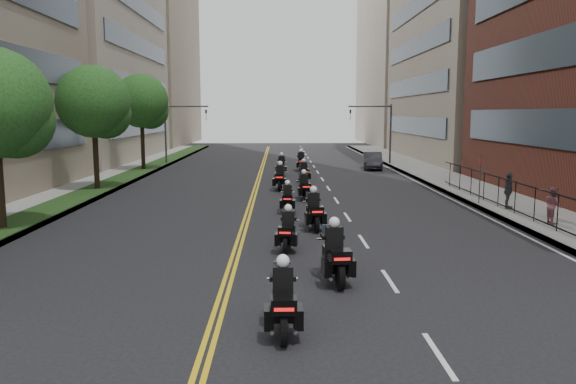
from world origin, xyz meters
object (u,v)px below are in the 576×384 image
at_px(motorcycle_3, 314,212).
at_px(pedestrian_c, 508,191).
at_px(motorcycle_6, 280,179).
at_px(motorcycle_8, 281,167).
at_px(motorcycle_1, 335,256).
at_px(parked_sedan, 372,161).
at_px(motorcycle_7, 304,173).
at_px(motorcycle_0, 283,302).
at_px(motorcycle_5, 304,188).
at_px(motorcycle_4, 287,200).
at_px(motorcycle_9, 301,162).
at_px(pedestrian_b, 553,205).
at_px(motorcycle_2, 288,232).

xyz_separation_m(motorcycle_3, pedestrian_c, (9.72, 3.94, 0.33)).
distance_m(motorcycle_6, motorcycle_8, 7.90).
height_order(motorcycle_6, motorcycle_8, motorcycle_6).
distance_m(motorcycle_1, parked_sedan, 33.15).
xyz_separation_m(motorcycle_7, motorcycle_8, (-1.54, 4.08, 0.06)).
distance_m(motorcycle_1, pedestrian_c, 14.82).
distance_m(motorcycle_3, parked_sedan, 26.02).
bearing_deg(motorcycle_0, motorcycle_7, 85.68).
xyz_separation_m(motorcycle_5, motorcycle_7, (0.34, 7.87, -0.01)).
bearing_deg(motorcycle_3, pedestrian_c, 17.56).
bearing_deg(motorcycle_8, pedestrian_c, -52.03).
height_order(motorcycle_4, motorcycle_5, motorcycle_5).
bearing_deg(motorcycle_8, motorcycle_1, -83.55).
xyz_separation_m(motorcycle_5, motorcycle_9, (0.45, 15.56, 0.06)).
bearing_deg(motorcycle_3, motorcycle_5, 85.78).
height_order(motorcycle_4, motorcycle_6, motorcycle_6).
relative_size(motorcycle_3, pedestrian_b, 1.56).
xyz_separation_m(pedestrian_b, pedestrian_c, (-0.42, 3.64, 0.11)).
xyz_separation_m(motorcycle_1, motorcycle_4, (-1.17, 11.35, -0.11)).
bearing_deg(motorcycle_1, motorcycle_3, 85.95).
bearing_deg(motorcycle_4, motorcycle_5, 77.42).
bearing_deg(motorcycle_6, parked_sedan, 61.99).
relative_size(motorcycle_5, motorcycle_6, 0.93).
xyz_separation_m(motorcycle_3, motorcycle_5, (-0.04, 7.99, -0.04)).
bearing_deg(motorcycle_5, pedestrian_b, -42.14).
height_order(motorcycle_1, motorcycle_6, motorcycle_1).
bearing_deg(motorcycle_8, motorcycle_0, -86.68).
bearing_deg(parked_sedan, motorcycle_6, -114.54).
height_order(parked_sedan, pedestrian_b, pedestrian_b).
height_order(motorcycle_0, motorcycle_8, motorcycle_8).
bearing_deg(motorcycle_4, motorcycle_7, 84.97).
xyz_separation_m(motorcycle_1, motorcycle_6, (-1.51, 19.39, -0.02)).
relative_size(motorcycle_0, motorcycle_1, 0.93).
xyz_separation_m(parked_sedan, pedestrian_b, (3.52, -24.85, 0.20)).
xyz_separation_m(motorcycle_0, motorcycle_7, (1.67, 26.95, -0.03)).
bearing_deg(pedestrian_c, motorcycle_2, 154.61).
bearing_deg(pedestrian_c, motorcycle_8, 64.26).
bearing_deg(motorcycle_0, parked_sedan, 76.77).
bearing_deg(motorcycle_4, motorcycle_8, 92.13).
bearing_deg(parked_sedan, motorcycle_3, -97.91).
distance_m(motorcycle_4, motorcycle_7, 11.94).
bearing_deg(motorcycle_1, motorcycle_2, 103.72).
distance_m(motorcycle_9, pedestrian_c, 21.71).
bearing_deg(motorcycle_6, motorcycle_0, -86.60).
relative_size(motorcycle_8, pedestrian_b, 1.56).
distance_m(motorcycle_3, motorcycle_9, 23.55).
distance_m(motorcycle_2, pedestrian_c, 13.23).
height_order(motorcycle_6, motorcycle_7, motorcycle_6).
relative_size(motorcycle_0, pedestrian_c, 1.31).
relative_size(motorcycle_5, pedestrian_c, 1.28).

